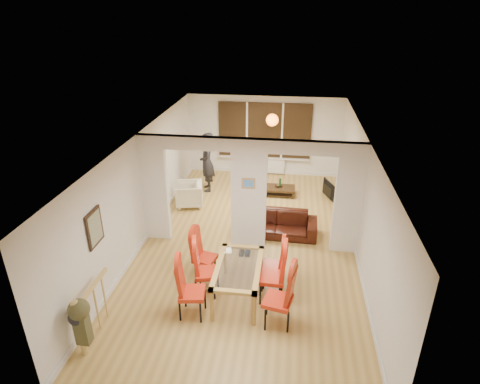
% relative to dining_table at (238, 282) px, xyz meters
% --- Properties ---
extents(floor, '(5.00, 9.00, 0.01)m').
position_rel_dining_table_xyz_m(floor, '(-0.03, 1.97, -0.36)').
color(floor, tan).
rests_on(floor, ground).
extents(room_walls, '(5.00, 9.00, 2.60)m').
position_rel_dining_table_xyz_m(room_walls, '(-0.03, 1.97, 0.94)').
color(room_walls, silver).
rests_on(room_walls, floor).
extents(divider_wall, '(5.00, 0.18, 2.60)m').
position_rel_dining_table_xyz_m(divider_wall, '(-0.03, 1.97, 0.94)').
color(divider_wall, white).
rests_on(divider_wall, floor).
extents(bay_window_blinds, '(3.00, 0.08, 1.80)m').
position_rel_dining_table_xyz_m(bay_window_blinds, '(-0.03, 6.41, 1.14)').
color(bay_window_blinds, black).
rests_on(bay_window_blinds, room_walls).
extents(radiator, '(1.40, 0.08, 0.50)m').
position_rel_dining_table_xyz_m(radiator, '(-0.03, 6.37, -0.06)').
color(radiator, white).
rests_on(radiator, floor).
extents(pendant_light, '(0.36, 0.36, 0.36)m').
position_rel_dining_table_xyz_m(pendant_light, '(0.27, 5.27, 1.79)').
color(pendant_light, orange).
rests_on(pendant_light, room_walls).
extents(stair_newel, '(0.40, 1.20, 1.10)m').
position_rel_dining_table_xyz_m(stair_newel, '(-2.28, -1.23, 0.19)').
color(stair_newel, tan).
rests_on(stair_newel, floor).
extents(wall_poster, '(0.04, 0.52, 0.67)m').
position_rel_dining_table_xyz_m(wall_poster, '(-2.50, -0.43, 1.24)').
color(wall_poster, gray).
rests_on(wall_poster, room_walls).
extents(pillar_photo, '(0.30, 0.03, 0.25)m').
position_rel_dining_table_xyz_m(pillar_photo, '(-0.03, 1.87, 1.24)').
color(pillar_photo, '#4C8CD8').
rests_on(pillar_photo, divider_wall).
extents(dining_table, '(0.85, 1.52, 0.71)m').
position_rel_dining_table_xyz_m(dining_table, '(0.00, 0.00, 0.00)').
color(dining_table, '#B38C42').
rests_on(dining_table, floor).
extents(dining_chair_la, '(0.52, 0.52, 1.14)m').
position_rel_dining_table_xyz_m(dining_chair_la, '(-0.76, -0.59, 0.21)').
color(dining_chair_la, red).
rests_on(dining_chair_la, floor).
extents(dining_chair_lb, '(0.53, 0.53, 1.11)m').
position_rel_dining_table_xyz_m(dining_chair_lb, '(-0.63, 0.05, 0.20)').
color(dining_chair_lb, red).
rests_on(dining_chair_lb, floor).
extents(dining_chair_lc, '(0.51, 0.51, 1.05)m').
position_rel_dining_table_xyz_m(dining_chair_lc, '(-0.77, 0.56, 0.17)').
color(dining_chair_lc, red).
rests_on(dining_chair_lc, floor).
extents(dining_chair_ra, '(0.57, 0.57, 1.19)m').
position_rel_dining_table_xyz_m(dining_chair_ra, '(0.78, -0.62, 0.24)').
color(dining_chair_ra, red).
rests_on(dining_chair_ra, floor).
extents(dining_chair_rb, '(0.48, 0.48, 1.18)m').
position_rel_dining_table_xyz_m(dining_chair_rb, '(0.64, 0.03, 0.23)').
color(dining_chair_rb, red).
rests_on(dining_chair_rb, floor).
extents(dining_chair_rc, '(0.43, 0.43, 1.03)m').
position_rel_dining_table_xyz_m(dining_chair_rc, '(0.63, 0.48, 0.16)').
color(dining_chair_rc, red).
rests_on(dining_chair_rc, floor).
extents(sofa, '(2.01, 0.84, 0.58)m').
position_rel_dining_table_xyz_m(sofa, '(0.59, 2.49, -0.07)').
color(sofa, black).
rests_on(sofa, floor).
extents(armchair, '(0.87, 0.89, 0.68)m').
position_rel_dining_table_xyz_m(armchair, '(-1.93, 3.75, -0.02)').
color(armchair, '#EBE3C7').
rests_on(armchair, floor).
extents(person, '(0.75, 0.60, 1.80)m').
position_rel_dining_table_xyz_m(person, '(-1.62, 4.86, 0.55)').
color(person, black).
rests_on(person, floor).
extents(television, '(0.83, 0.41, 0.49)m').
position_rel_dining_table_xyz_m(television, '(1.97, 4.73, -0.11)').
color(television, black).
rests_on(television, floor).
extents(coffee_table, '(1.23, 0.88, 0.26)m').
position_rel_dining_table_xyz_m(coffee_table, '(0.48, 4.77, -0.23)').
color(coffee_table, '#342311').
rests_on(coffee_table, floor).
extents(bottle, '(0.07, 0.07, 0.27)m').
position_rel_dining_table_xyz_m(bottle, '(0.59, 4.84, 0.03)').
color(bottle, '#143F19').
rests_on(bottle, coffee_table).
extents(bowl, '(0.21, 0.21, 0.05)m').
position_rel_dining_table_xyz_m(bowl, '(0.55, 4.82, -0.07)').
color(bowl, '#342311').
rests_on(bowl, coffee_table).
extents(shoes, '(0.24, 0.26, 0.10)m').
position_rel_dining_table_xyz_m(shoes, '(-0.05, 1.48, -0.31)').
color(shoes, black).
rests_on(shoes, floor).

